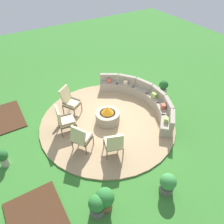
% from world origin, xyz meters
% --- Properties ---
extents(ground_plane, '(24.00, 24.00, 0.00)m').
position_xyz_m(ground_plane, '(0.00, 0.00, 0.00)').
color(ground_plane, '#387A2D').
extents(patio_circle, '(5.26, 5.26, 0.06)m').
position_xyz_m(patio_circle, '(0.00, 0.00, 0.03)').
color(patio_circle, tan).
rests_on(patio_circle, ground_plane).
extents(mulch_bed_left, '(1.90, 1.43, 0.04)m').
position_xyz_m(mulch_bed_left, '(-2.37, -3.49, 0.02)').
color(mulch_bed_left, '#472B19').
rests_on(mulch_bed_left, ground_plane).
extents(mulch_bed_right, '(1.90, 1.43, 0.04)m').
position_xyz_m(mulch_bed_right, '(2.37, -3.49, 0.02)').
color(mulch_bed_right, '#472B19').
rests_on(mulch_bed_right, ground_plane).
extents(fire_pit, '(0.93, 0.93, 0.72)m').
position_xyz_m(fire_pit, '(0.00, 0.00, 0.34)').
color(fire_pit, '#9E937F').
rests_on(fire_pit, patio_circle).
extents(curved_stone_bench, '(4.31, 1.76, 0.75)m').
position_xyz_m(curved_stone_bench, '(-0.23, 1.86, 0.36)').
color(curved_stone_bench, '#9E937F').
rests_on(curved_stone_bench, patio_circle).
extents(lounge_chair_front_left, '(0.80, 0.80, 1.15)m').
position_xyz_m(lounge_chair_front_left, '(-1.31, -1.00, 0.63)').
color(lounge_chair_front_left, brown).
rests_on(lounge_chair_front_left, patio_circle).
extents(lounge_chair_front_right, '(0.67, 0.67, 1.15)m').
position_xyz_m(lounge_chair_front_right, '(-0.35, -1.61, 0.63)').
color(lounge_chair_front_right, brown).
rests_on(lounge_chair_front_right, patio_circle).
extents(lounge_chair_back_left, '(0.77, 0.79, 1.10)m').
position_xyz_m(lounge_chair_back_left, '(0.76, -1.46, 0.62)').
color(lounge_chair_back_left, brown).
rests_on(lounge_chair_back_left, patio_circle).
extents(lounge_chair_back_right, '(0.74, 0.73, 1.00)m').
position_xyz_m(lounge_chair_back_right, '(1.51, -0.64, 0.59)').
color(lounge_chair_back_right, brown).
rests_on(lounge_chair_back_right, patio_circle).
extents(potted_plant_0, '(0.38, 0.38, 0.66)m').
position_xyz_m(potted_plant_0, '(0.05, -3.84, 0.38)').
color(potted_plant_0, '#A89E8E').
rests_on(potted_plant_0, ground_plane).
extents(potted_plant_1, '(0.47, 0.47, 0.69)m').
position_xyz_m(potted_plant_1, '(3.42, -0.02, 0.36)').
color(potted_plant_1, '#605B56').
rests_on(potted_plant_1, ground_plane).
extents(potted_plant_2, '(0.41, 0.41, 0.72)m').
position_xyz_m(potted_plant_2, '(-0.36, 3.13, 0.38)').
color(potted_plant_2, '#A89E8E').
rests_on(potted_plant_2, ground_plane).
extents(potted_plant_3, '(0.45, 0.45, 0.70)m').
position_xyz_m(potted_plant_3, '(2.95, -2.03, 0.37)').
color(potted_plant_3, '#605B56').
rests_on(potted_plant_3, ground_plane).
extents(potted_plant_4, '(0.52, 0.52, 0.74)m').
position_xyz_m(potted_plant_4, '(2.92, -1.78, 0.40)').
color(potted_plant_4, brown).
rests_on(potted_plant_4, ground_plane).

